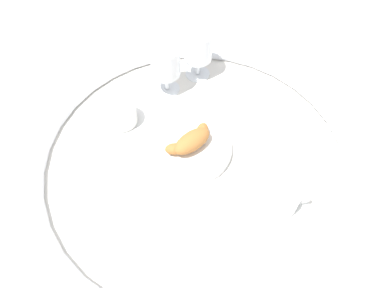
{
  "coord_description": "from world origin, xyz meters",
  "views": [
    {
      "loc": [
        -0.25,
        -0.43,
        0.76
      ],
      "look_at": [
        0.01,
        0.03,
        0.03
      ],
      "focal_mm": 35.69,
      "sensor_mm": 36.0,
      "label": 1
    }
  ],
  "objects_px": {
    "pastry_plate": "(192,149)",
    "juice_glass_right": "(198,49)",
    "croissant_large": "(191,141)",
    "coffee_cup_far": "(122,116)",
    "juice_glass_left": "(165,64)",
    "sugar_packet": "(141,207)",
    "coffee_cup_near": "(281,200)"
  },
  "relations": [
    {
      "from": "coffee_cup_far",
      "to": "juice_glass_left",
      "type": "distance_m",
      "value": 0.17
    },
    {
      "from": "sugar_packet",
      "to": "pastry_plate",
      "type": "bearing_deg",
      "value": 41.99
    },
    {
      "from": "pastry_plate",
      "to": "juice_glass_left",
      "type": "xyz_separation_m",
      "value": [
        0.04,
        0.21,
        0.08
      ]
    },
    {
      "from": "pastry_plate",
      "to": "coffee_cup_near",
      "type": "xyz_separation_m",
      "value": [
        0.1,
        -0.22,
        0.02
      ]
    },
    {
      "from": "pastry_plate",
      "to": "juice_glass_right",
      "type": "relative_size",
      "value": 1.37
    },
    {
      "from": "pastry_plate",
      "to": "sugar_packet",
      "type": "height_order",
      "value": "pastry_plate"
    },
    {
      "from": "coffee_cup_near",
      "to": "sugar_packet",
      "type": "bearing_deg",
      "value": 151.85
    },
    {
      "from": "coffee_cup_near",
      "to": "juice_glass_right",
      "type": "distance_m",
      "value": 0.45
    },
    {
      "from": "pastry_plate",
      "to": "sugar_packet",
      "type": "bearing_deg",
      "value": -155.81
    },
    {
      "from": "coffee_cup_far",
      "to": "coffee_cup_near",
      "type": "bearing_deg",
      "value": -61.7
    },
    {
      "from": "pastry_plate",
      "to": "juice_glass_right",
      "type": "height_order",
      "value": "juice_glass_right"
    },
    {
      "from": "pastry_plate",
      "to": "coffee_cup_far",
      "type": "distance_m",
      "value": 0.2
    },
    {
      "from": "pastry_plate",
      "to": "sugar_packet",
      "type": "distance_m",
      "value": 0.19
    },
    {
      "from": "juice_glass_left",
      "to": "sugar_packet",
      "type": "bearing_deg",
      "value": -126.28
    },
    {
      "from": "coffee_cup_near",
      "to": "coffee_cup_far",
      "type": "xyz_separation_m",
      "value": [
        -0.21,
        0.38,
        0.0
      ]
    },
    {
      "from": "pastry_plate",
      "to": "coffee_cup_far",
      "type": "bearing_deg",
      "value": 124.16
    },
    {
      "from": "pastry_plate",
      "to": "croissant_large",
      "type": "distance_m",
      "value": 0.03
    },
    {
      "from": "croissant_large",
      "to": "juice_glass_right",
      "type": "height_order",
      "value": "juice_glass_right"
    },
    {
      "from": "coffee_cup_near",
      "to": "coffee_cup_far",
      "type": "distance_m",
      "value": 0.44
    },
    {
      "from": "coffee_cup_far",
      "to": "juice_glass_right",
      "type": "bearing_deg",
      "value": 13.2
    },
    {
      "from": "croissant_large",
      "to": "sugar_packet",
      "type": "distance_m",
      "value": 0.19
    },
    {
      "from": "croissant_large",
      "to": "coffee_cup_far",
      "type": "height_order",
      "value": "croissant_large"
    },
    {
      "from": "juice_glass_right",
      "to": "sugar_packet",
      "type": "height_order",
      "value": "juice_glass_right"
    },
    {
      "from": "juice_glass_left",
      "to": "juice_glass_right",
      "type": "relative_size",
      "value": 1.0
    },
    {
      "from": "coffee_cup_far",
      "to": "juice_glass_right",
      "type": "distance_m",
      "value": 0.27
    },
    {
      "from": "pastry_plate",
      "to": "coffee_cup_far",
      "type": "height_order",
      "value": "coffee_cup_far"
    },
    {
      "from": "croissant_large",
      "to": "pastry_plate",
      "type": "bearing_deg",
      "value": -79.73
    },
    {
      "from": "juice_glass_left",
      "to": "pastry_plate",
      "type": "bearing_deg",
      "value": -100.89
    },
    {
      "from": "juice_glass_left",
      "to": "juice_glass_right",
      "type": "bearing_deg",
      "value": 5.78
    },
    {
      "from": "pastry_plate",
      "to": "sugar_packet",
      "type": "relative_size",
      "value": 3.85
    },
    {
      "from": "juice_glass_right",
      "to": "coffee_cup_far",
      "type": "bearing_deg",
      "value": -166.8
    },
    {
      "from": "coffee_cup_near",
      "to": "sugar_packet",
      "type": "distance_m",
      "value": 0.3
    }
  ]
}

